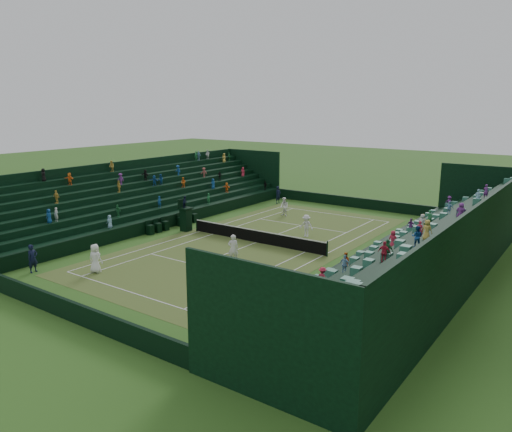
% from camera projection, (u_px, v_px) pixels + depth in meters
% --- Properties ---
extents(ground, '(160.00, 160.00, 0.00)m').
position_uv_depth(ground, '(256.00, 243.00, 36.31)').
color(ground, '#366620').
rests_on(ground, ground).
extents(court_surface, '(12.97, 26.77, 0.01)m').
position_uv_depth(court_surface, '(256.00, 243.00, 36.31)').
color(court_surface, '#376923').
rests_on(court_surface, ground).
extents(perimeter_wall_north, '(17.17, 0.20, 1.00)m').
position_uv_depth(perimeter_wall_north, '(350.00, 202.00, 48.81)').
color(perimeter_wall_north, black).
rests_on(perimeter_wall_north, ground).
extents(perimeter_wall_south, '(17.17, 0.20, 1.00)m').
position_uv_depth(perimeter_wall_south, '(61.00, 307.00, 23.59)').
color(perimeter_wall_south, black).
rests_on(perimeter_wall_south, ground).
extents(perimeter_wall_east, '(0.20, 31.77, 1.00)m').
position_uv_depth(perimeter_wall_east, '(366.00, 256.00, 31.39)').
color(perimeter_wall_east, black).
rests_on(perimeter_wall_east, ground).
extents(perimeter_wall_west, '(0.20, 31.77, 1.00)m').
position_uv_depth(perimeter_wall_west, '(172.00, 221.00, 41.01)').
color(perimeter_wall_west, black).
rests_on(perimeter_wall_west, ground).
extents(north_grandstand, '(6.60, 32.00, 4.90)m').
position_uv_depth(north_grandstand, '(434.00, 252.00, 28.79)').
color(north_grandstand, black).
rests_on(north_grandstand, ground).
extents(south_grandstand, '(6.60, 32.00, 4.90)m').
position_uv_depth(south_grandstand, '(137.00, 202.00, 43.14)').
color(south_grandstand, black).
rests_on(south_grandstand, ground).
extents(tennis_net, '(11.67, 0.10, 1.06)m').
position_uv_depth(tennis_net, '(256.00, 236.00, 36.19)').
color(tennis_net, black).
rests_on(tennis_net, ground).
extents(umpire_chair, '(0.90, 0.90, 2.82)m').
position_uv_depth(umpire_chair, '(186.00, 216.00, 39.47)').
color(umpire_chair, black).
rests_on(umpire_chair, ground).
extents(courtside_chairs, '(0.50, 5.47, 1.08)m').
position_uv_depth(courtside_chairs, '(173.00, 223.00, 40.51)').
color(courtside_chairs, black).
rests_on(courtside_chairs, ground).
extents(player_near_west, '(0.99, 0.78, 1.77)m').
position_uv_depth(player_near_west, '(95.00, 258.00, 29.71)').
color(player_near_west, white).
rests_on(player_near_west, ground).
extents(player_near_east, '(0.80, 0.80, 1.87)m').
position_uv_depth(player_near_east, '(233.00, 249.00, 31.55)').
color(player_near_east, silver).
rests_on(player_near_east, ground).
extents(player_far_west, '(0.97, 0.85, 1.70)m').
position_uv_depth(player_far_west, '(284.00, 207.00, 44.75)').
color(player_far_west, white).
rests_on(player_far_west, ground).
extents(player_far_east, '(1.16, 0.75, 1.70)m').
position_uv_depth(player_far_east, '(306.00, 226.00, 37.80)').
color(player_far_east, white).
rests_on(player_far_east, ground).
extents(line_judge_north, '(0.50, 0.69, 1.75)m').
position_uv_depth(line_judge_north, '(278.00, 195.00, 50.47)').
color(line_judge_north, black).
rests_on(line_judge_north, ground).
extents(line_judge_south, '(0.42, 0.63, 1.72)m').
position_uv_depth(line_judge_south, '(33.00, 258.00, 29.80)').
color(line_judge_south, black).
rests_on(line_judge_south, ground).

